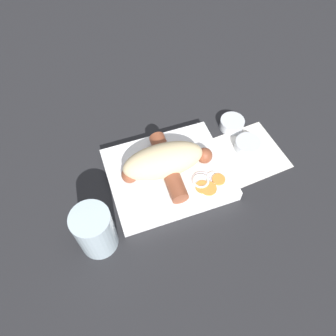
% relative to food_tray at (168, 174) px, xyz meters
% --- Properties ---
extents(ground_plane, '(3.00, 3.00, 0.00)m').
position_rel_food_tray_xyz_m(ground_plane, '(0.00, 0.00, -0.01)').
color(ground_plane, '#232326').
extents(food_tray, '(0.24, 0.20, 0.03)m').
position_rel_food_tray_xyz_m(food_tray, '(0.00, 0.00, 0.00)').
color(food_tray, white).
rests_on(food_tray, ground_plane).
extents(bread_roll, '(0.16, 0.08, 0.06)m').
position_rel_food_tray_xyz_m(bread_roll, '(0.01, -0.01, 0.04)').
color(bread_roll, beige).
rests_on(bread_roll, food_tray).
extents(sausage, '(0.19, 0.16, 0.03)m').
position_rel_food_tray_xyz_m(sausage, '(-0.00, -0.00, 0.03)').
color(sausage, brown).
rests_on(sausage, food_tray).
extents(pickled_veggies, '(0.07, 0.06, 0.01)m').
position_rel_food_tray_xyz_m(pickled_veggies, '(-0.06, 0.05, 0.02)').
color(pickled_veggies, orange).
rests_on(pickled_veggies, food_tray).
extents(napkin, '(0.15, 0.15, 0.00)m').
position_rel_food_tray_xyz_m(napkin, '(-0.19, 0.00, -0.01)').
color(napkin, white).
rests_on(napkin, ground_plane).
extents(condiment_cup_near, '(0.06, 0.06, 0.02)m').
position_rel_food_tray_xyz_m(condiment_cup_near, '(-0.19, -0.01, -0.00)').
color(condiment_cup_near, silver).
rests_on(condiment_cup_near, ground_plane).
extents(condiment_cup_far, '(0.06, 0.06, 0.02)m').
position_rel_food_tray_xyz_m(condiment_cup_far, '(-0.19, -0.08, -0.00)').
color(condiment_cup_far, silver).
rests_on(condiment_cup_far, ground_plane).
extents(drink_glass, '(0.07, 0.07, 0.11)m').
position_rel_food_tray_xyz_m(drink_glass, '(0.17, 0.09, 0.04)').
color(drink_glass, silver).
rests_on(drink_glass, ground_plane).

